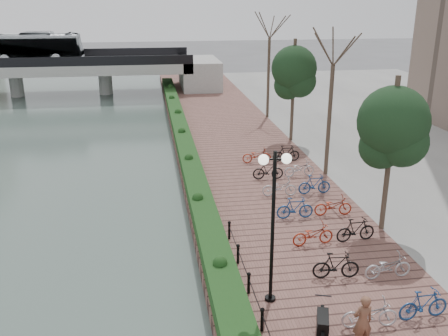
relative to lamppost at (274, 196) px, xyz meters
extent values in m
cube|color=brown|center=(1.98, 12.98, -3.90)|extent=(8.00, 75.00, 0.50)
cube|color=#183D16|center=(-1.42, 15.48, -3.35)|extent=(1.10, 56.00, 0.60)
cylinder|color=black|center=(-0.62, -1.52, -3.30)|extent=(0.10, 0.10, 0.70)
cylinder|color=black|center=(-0.62, 0.48, -3.30)|extent=(0.10, 0.10, 0.70)
cylinder|color=black|center=(-0.62, 2.48, -3.30)|extent=(0.10, 0.10, 0.70)
cylinder|color=black|center=(-0.62, 4.48, -3.30)|extent=(0.10, 0.10, 0.70)
cylinder|color=black|center=(0.00, 0.00, -1.10)|extent=(0.12, 0.12, 5.08)
cylinder|color=black|center=(0.00, 0.00, 1.19)|extent=(0.70, 0.06, 0.06)
sphere|color=white|center=(-0.35, 0.00, 1.19)|extent=(0.32, 0.32, 0.32)
sphere|color=white|center=(0.35, 0.00, 1.19)|extent=(0.32, 0.32, 0.32)
imported|color=brown|center=(1.98, -2.62, -2.83)|extent=(0.62, 0.43, 1.64)
imported|color=#BCBBC0|center=(2.58, -1.79, -3.20)|extent=(0.60, 1.71, 0.90)
imported|color=black|center=(2.58, 0.81, -3.15)|extent=(0.47, 1.66, 1.00)
imported|color=maroon|center=(2.58, 3.41, -3.20)|extent=(0.60, 1.71, 0.90)
imported|color=navy|center=(2.58, 6.01, -3.15)|extent=(0.47, 1.66, 1.00)
imported|color=#BCBBC0|center=(2.58, 8.61, -3.20)|extent=(0.60, 1.71, 0.90)
imported|color=black|center=(2.58, 11.21, -3.15)|extent=(0.47, 1.66, 1.00)
imported|color=maroon|center=(2.58, 13.81, -3.20)|extent=(0.60, 1.72, 0.90)
imported|color=navy|center=(4.38, -1.79, -3.15)|extent=(0.47, 1.66, 1.00)
imported|color=#BCBBC0|center=(4.38, 0.81, -3.20)|extent=(0.60, 1.71, 0.90)
imported|color=black|center=(4.38, 3.41, -3.15)|extent=(0.47, 1.66, 1.00)
imported|color=maroon|center=(4.38, 6.01, -3.20)|extent=(0.60, 1.71, 0.90)
imported|color=navy|center=(4.38, 8.61, -3.15)|extent=(0.47, 1.66, 1.00)
imported|color=#BCBBC0|center=(4.38, 11.21, -3.20)|extent=(0.60, 1.72, 0.90)
imported|color=black|center=(4.38, 13.81, -3.15)|extent=(0.47, 1.66, 1.00)
cube|color=#9D9C98|center=(-17.02, 40.48, -1.15)|extent=(36.00, 8.00, 1.00)
cube|color=black|center=(-17.02, 36.58, -0.20)|extent=(36.00, 0.15, 0.90)
cube|color=black|center=(-17.02, 44.38, -0.20)|extent=(36.00, 0.15, 0.90)
cylinder|color=#9D9C98|center=(-17.02, 40.48, -2.90)|extent=(1.40, 1.40, 2.50)
cylinder|color=#9D9C98|center=(-8.02, 40.48, -2.90)|extent=(1.40, 1.40, 2.50)
imported|color=silver|center=(-15.46, 40.48, 0.85)|extent=(2.52, 10.77, 3.00)
camera|label=1|loc=(-3.61, -13.61, 5.75)|focal=40.00mm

